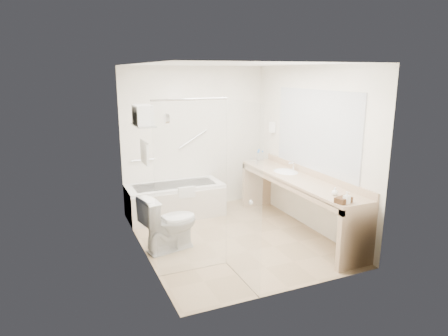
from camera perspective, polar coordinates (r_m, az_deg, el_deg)
name	(u,v)px	position (r m, az deg, el deg)	size (l,w,h in m)	color
floor	(232,238)	(6.03, 1.15, -9.91)	(3.20, 3.20, 0.00)	tan
ceiling	(233,64)	(5.53, 1.28, 14.60)	(2.60, 3.20, 0.10)	white
wall_back	(195,138)	(7.11, -4.18, 4.23)	(2.60, 0.10, 2.50)	white
wall_front	(295,184)	(4.28, 10.15, -2.25)	(2.60, 0.10, 2.50)	white
wall_left	(141,164)	(5.25, -11.80, 0.61)	(0.10, 3.20, 2.50)	white
wall_right	(309,149)	(6.29, 12.06, 2.73)	(0.10, 3.20, 2.50)	white
bathtub	(175,200)	(6.86, -6.99, -4.58)	(1.60, 0.73, 0.59)	white
grab_bar_short	(143,160)	(6.88, -11.52, 1.13)	(0.03, 0.03, 0.40)	silver
grab_bar_long	(193,139)	(7.05, -4.46, 4.16)	(0.03, 0.03, 0.60)	silver
shower_enclosure	(216,190)	(4.62, -1.14, -3.23)	(0.96, 0.91, 2.11)	silver
towel_shelf	(143,121)	(5.53, -11.48, 6.58)	(0.24, 0.55, 0.81)	silver
vanity_counter	(298,191)	(6.16, 10.48, -3.27)	(0.55, 2.70, 0.95)	tan
sink	(286,173)	(6.45, 8.81, -0.77)	(0.40, 0.52, 0.14)	white
faucet	(294,166)	(6.50, 9.93, 0.30)	(0.03, 0.03, 0.14)	silver
mirror	(315,131)	(6.11, 12.93, 5.24)	(0.02, 2.00, 1.20)	silver
hairdryer_unit	(272,127)	(7.10, 6.90, 5.79)	(0.08, 0.10, 0.18)	white
toilet	(170,223)	(5.57, -7.78, -7.76)	(0.44, 0.79, 0.78)	white
amenity_basket	(343,200)	(5.08, 16.69, -4.40)	(0.20, 0.13, 0.07)	#4E341C
soap_bottle_a	(347,201)	(5.06, 17.10, -4.51)	(0.07, 0.15, 0.07)	white
soap_bottle_b	(335,192)	(5.34, 15.55, -3.36)	(0.08, 0.10, 0.08)	white
water_bottle_left	(259,156)	(7.12, 5.00, 1.75)	(0.07, 0.07, 0.21)	silver
water_bottle_mid	(258,158)	(6.92, 4.91, 1.44)	(0.07, 0.07, 0.22)	silver
water_bottle_right	(262,156)	(7.14, 5.50, 1.68)	(0.06, 0.06, 0.19)	silver
drinking_glass_near	(256,163)	(6.82, 4.59, 0.75)	(0.06, 0.06, 0.08)	silver
drinking_glass_far	(251,161)	(6.95, 3.91, 1.05)	(0.07, 0.07, 0.09)	silver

